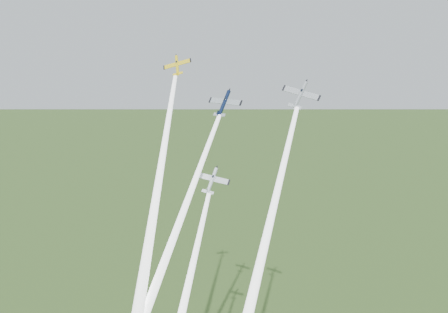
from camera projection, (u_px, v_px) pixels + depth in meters
plane_yellow at (177, 65)px, 134.28m from camera, size 9.49×6.89×7.91m
smoke_trail_yellow at (156, 198)px, 119.31m from camera, size 17.33×38.27×50.90m
plane_navy at (224, 103)px, 127.91m from camera, size 8.83×6.33×7.81m
smoke_trail_navy at (164, 263)px, 114.23m from camera, size 2.93×45.31×57.44m
plane_silver_right at (300, 95)px, 118.48m from camera, size 9.36×7.15×9.13m
smoke_trail_silver_right at (261, 259)px, 104.34m from camera, size 7.25×42.65×54.02m
plane_silver_low at (212, 180)px, 123.28m from camera, size 7.87×7.35×8.02m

